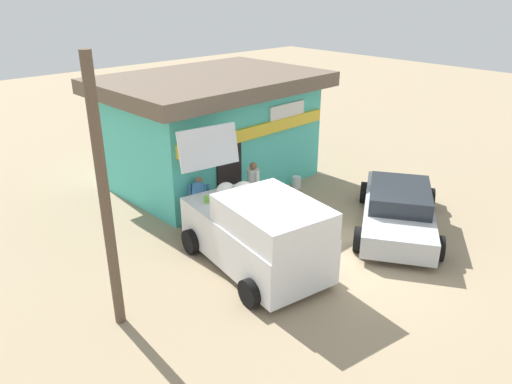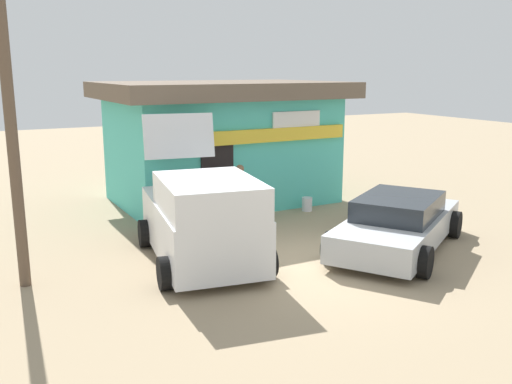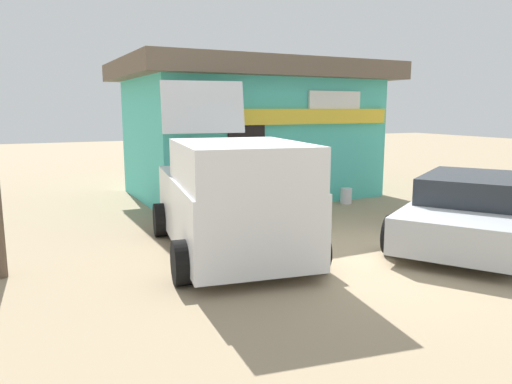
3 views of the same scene
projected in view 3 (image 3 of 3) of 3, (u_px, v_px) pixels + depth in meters
ground_plane at (347, 255)px, 7.77m from camera, size 60.00×60.00×0.00m
storefront_bar at (250, 127)px, 13.10m from camera, size 6.90×4.95×3.51m
delivery_van at (231, 198)px, 7.73m from camera, size 2.63×4.28×2.87m
parked_sedan at (471, 209)px, 8.56m from camera, size 4.67×3.89×1.18m
vendor_standing at (273, 176)px, 10.54m from camera, size 0.43×0.55×1.54m
customer_bending at (193, 182)px, 10.05m from camera, size 0.69×0.69×1.38m
unloaded_banana_pile at (198, 206)px, 10.68m from camera, size 0.63×0.99×0.42m
paint_bucket at (346, 196)px, 11.99m from camera, size 0.28×0.28×0.38m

